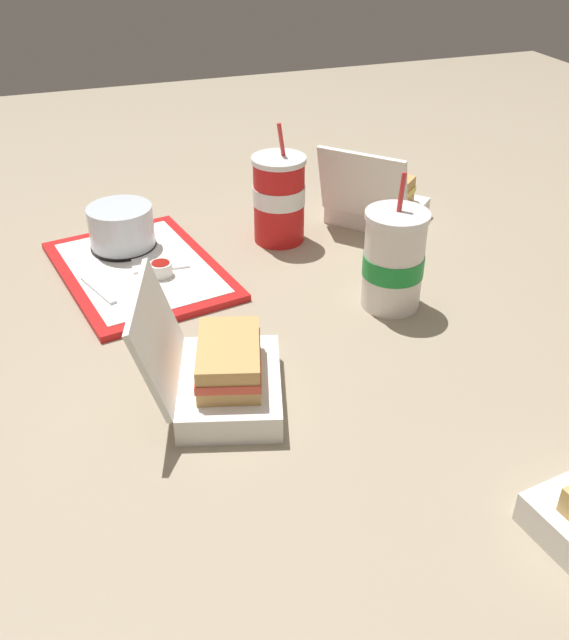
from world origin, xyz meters
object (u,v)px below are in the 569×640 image
(clamshell_sandwich_front, at_px, (376,201))
(food_tray, at_px, (140,270))
(ketchup_cup, at_px, (161,268))
(clamshell_sandwich_center, at_px, (222,373))
(soda_cup_back, at_px, (393,260))
(soda_cup_right, at_px, (279,198))
(cake_container, at_px, (122,229))
(plastic_fork, at_px, (98,290))

(clamshell_sandwich_front, bearing_deg, food_tray, 97.30)
(ketchup_cup, distance_m, clamshell_sandwich_center, 0.35)
(soda_cup_back, bearing_deg, soda_cup_right, 18.02)
(clamshell_sandwich_center, bearing_deg, clamshell_sandwich_front, -44.31)
(food_tray, relative_size, clamshell_sandwich_center, 1.75)
(ketchup_cup, bearing_deg, soda_cup_back, -120.22)
(soda_cup_back, bearing_deg, cake_container, 49.66)
(ketchup_cup, bearing_deg, cake_container, 19.32)
(plastic_fork, height_order, clamshell_sandwich_center, clamshell_sandwich_center)
(cake_container, bearing_deg, food_tray, -170.80)
(plastic_fork, xyz_separation_m, soda_cup_right, (0.11, -0.36, 0.07))
(clamshell_sandwich_center, height_order, soda_cup_right, soda_cup_right)
(food_tray, xyz_separation_m, cake_container, (0.09, 0.01, 0.05))
(clamshell_sandwich_center, xyz_separation_m, clamshell_sandwich_front, (0.46, -0.45, 0.00))
(food_tray, relative_size, ketchup_cup, 10.26)
(cake_container, distance_m, clamshell_sandwich_front, 0.51)
(plastic_fork, bearing_deg, soda_cup_right, -92.59)
(clamshell_sandwich_front, bearing_deg, ketchup_cup, 102.99)
(ketchup_cup, distance_m, soda_cup_back, 0.40)
(food_tray, height_order, clamshell_sandwich_center, clamshell_sandwich_center)
(clamshell_sandwich_center, height_order, clamshell_sandwich_front, clamshell_sandwich_front)
(clamshell_sandwich_front, distance_m, soda_cup_back, 0.33)
(soda_cup_right, bearing_deg, ketchup_cup, 110.22)
(food_tray, distance_m, clamshell_sandwich_center, 0.40)
(cake_container, relative_size, soda_cup_right, 0.54)
(soda_cup_right, bearing_deg, food_tray, 99.77)
(cake_container, height_order, clamshell_sandwich_front, clamshell_sandwich_front)
(ketchup_cup, height_order, clamshell_sandwich_front, clamshell_sandwich_front)
(clamshell_sandwich_center, bearing_deg, soda_cup_back, -65.34)
(clamshell_sandwich_center, bearing_deg, soda_cup_right, -27.74)
(plastic_fork, distance_m, soda_cup_back, 0.50)
(plastic_fork, height_order, clamshell_sandwich_front, clamshell_sandwich_front)
(cake_container, height_order, soda_cup_right, soda_cup_right)
(plastic_fork, relative_size, clamshell_sandwich_front, 0.43)
(food_tray, xyz_separation_m, clamshell_sandwich_front, (0.06, -0.50, 0.04))
(soda_cup_back, bearing_deg, food_tray, 57.02)
(food_tray, height_order, cake_container, cake_container)
(plastic_fork, xyz_separation_m, clamshell_sandwich_front, (0.13, -0.58, 0.03))
(plastic_fork, bearing_deg, soda_cup_back, -131.41)
(clamshell_sandwich_front, height_order, soda_cup_right, soda_cup_right)
(cake_container, bearing_deg, soda_cup_right, -97.53)
(cake_container, xyz_separation_m, ketchup_cup, (-0.13, -0.05, -0.03))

